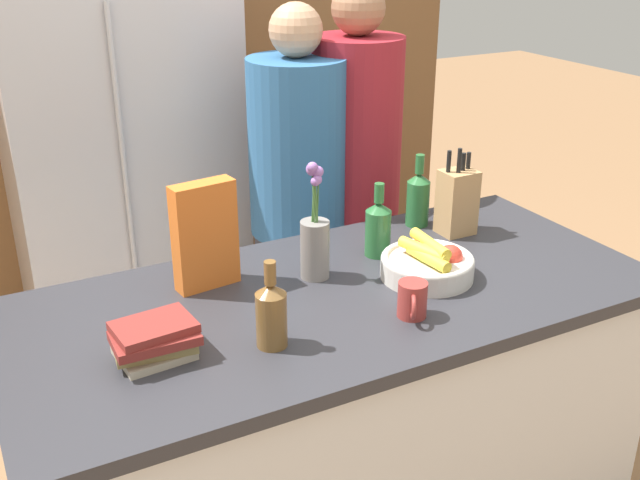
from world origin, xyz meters
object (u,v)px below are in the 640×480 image
at_px(coffee_mug, 412,300).
at_px(fruit_bowl, 428,262).
at_px(bottle_vinegar, 418,198).
at_px(bottle_wine, 378,227).
at_px(book_stack, 154,340).
at_px(flower_vase, 315,240).
at_px(cereal_box, 205,236).
at_px(knife_block, 457,201).
at_px(person_at_sink, 298,199).
at_px(person_in_blue, 355,178).
at_px(refrigerator, 122,153).
at_px(bottle_oil, 271,313).

bearing_deg(coffee_mug, fruit_bowl, 45.18).
bearing_deg(bottle_vinegar, bottle_wine, -149.46).
bearing_deg(book_stack, coffee_mug, -10.52).
distance_m(book_stack, bottle_vinegar, 1.11).
xyz_separation_m(flower_vase, coffee_mug, (0.12, -0.33, -0.07)).
xyz_separation_m(cereal_box, bottle_wine, (0.54, -0.05, -0.06)).
bearing_deg(knife_block, cereal_box, 178.91).
distance_m(fruit_bowl, bottle_wine, 0.21).
height_order(book_stack, person_at_sink, person_at_sink).
bearing_deg(person_in_blue, knife_block, -70.93).
relative_size(coffee_mug, person_at_sink, 0.07).
bearing_deg(fruit_bowl, book_stack, -176.17).
distance_m(knife_block, person_at_sink, 0.62).
xyz_separation_m(flower_vase, book_stack, (-0.54, -0.21, -0.07)).
distance_m(refrigerator, flower_vase, 1.26).
height_order(bottle_vinegar, person_in_blue, person_in_blue).
height_order(refrigerator, bottle_oil, refrigerator).
bearing_deg(bottle_vinegar, refrigerator, 125.53).
bearing_deg(bottle_wine, book_stack, -161.92).
xyz_separation_m(fruit_bowl, knife_block, (0.27, 0.23, 0.07)).
distance_m(refrigerator, cereal_box, 1.14).
distance_m(knife_block, cereal_box, 0.86).
relative_size(cereal_box, bottle_wine, 1.32).
bearing_deg(coffee_mug, refrigerator, 103.16).
bearing_deg(person_in_blue, cereal_box, -136.05).
xyz_separation_m(fruit_bowl, cereal_box, (-0.59, 0.24, 0.11)).
bearing_deg(cereal_box, book_stack, -128.77).
relative_size(book_stack, person_in_blue, 0.12).
bearing_deg(coffee_mug, flower_vase, 109.33).
bearing_deg(person_in_blue, bottle_oil, -119.50).
height_order(fruit_bowl, bottle_oil, bottle_oil).
relative_size(coffee_mug, book_stack, 0.54).
relative_size(coffee_mug, person_in_blue, 0.07).
bearing_deg(fruit_bowl, bottle_oil, -166.49).
distance_m(fruit_bowl, bottle_vinegar, 0.40).
distance_m(knife_block, coffee_mug, 0.61).
relative_size(book_stack, bottle_wine, 0.86).
distance_m(refrigerator, fruit_bowl, 1.49).
bearing_deg(refrigerator, flower_vase, -78.55).
bearing_deg(book_stack, knife_block, 14.44).
bearing_deg(refrigerator, cereal_box, -92.39).
bearing_deg(coffee_mug, person_at_sink, 82.65).
height_order(refrigerator, book_stack, refrigerator).
relative_size(refrigerator, person_in_blue, 1.17).
distance_m(cereal_box, bottle_vinegar, 0.80).
height_order(knife_block, flower_vase, flower_vase).
distance_m(coffee_mug, bottle_wine, 0.40).
height_order(knife_block, book_stack, knife_block).
relative_size(bottle_vinegar, person_in_blue, 0.15).
distance_m(bottle_vinegar, bottle_wine, 0.29).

